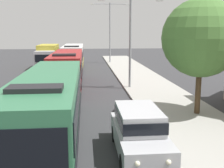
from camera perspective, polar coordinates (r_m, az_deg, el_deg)
name	(u,v)px	position (r m, az deg, el deg)	size (l,w,h in m)	color
bus_lead	(50,105)	(12.80, -12.55, -4.14)	(2.58, 11.41, 3.21)	#33724C
bus_second_in_line	(67,68)	(25.01, -9.10, 3.22)	(2.58, 10.65, 3.21)	maroon
bus_middle	(73,56)	(37.29, -7.93, 5.71)	(2.58, 11.50, 3.21)	silver
white_suv	(139,130)	(11.39, 5.49, -9.29)	(1.86, 4.81, 1.90)	#B7B7BC
box_truck_oncoming	(48,56)	(37.47, -13.01, 5.57)	(2.35, 6.91, 3.15)	#B7B7BC
streetlamp_mid	(130,32)	(23.81, 3.77, 10.50)	(5.43, 0.28, 7.59)	gray
streetlamp_far	(110,27)	(43.34, -0.43, 11.67)	(5.83, 0.28, 8.98)	gray
roadside_tree	(201,38)	(16.67, 17.79, 8.93)	(4.46, 4.46, 6.63)	#4C3823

